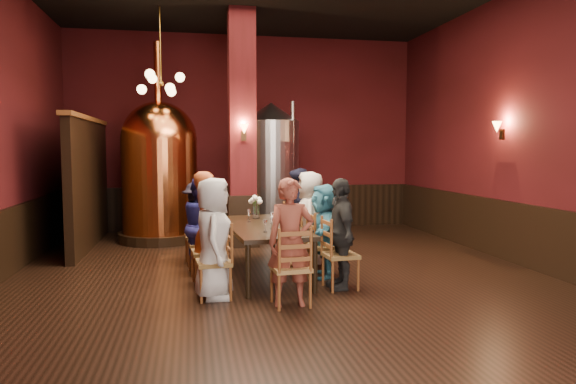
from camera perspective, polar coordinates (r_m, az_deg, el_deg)
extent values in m
plane|color=black|center=(7.43, -0.51, -9.82)|extent=(10.00, 10.00, 0.00)
cube|color=#4E1015|center=(12.15, -4.74, 6.54)|extent=(8.00, 0.02, 4.50)
cube|color=#4E1015|center=(2.47, 21.15, 13.22)|extent=(8.00, 0.02, 4.50)
cube|color=#4E1015|center=(8.84, 26.13, 6.74)|extent=(0.02, 10.00, 4.50)
cube|color=black|center=(8.91, 25.51, -4.56)|extent=(0.08, 9.90, 1.00)
cube|color=black|center=(12.18, -4.66, -1.70)|extent=(7.90, 0.08, 1.00)
cube|color=#4E1015|center=(9.93, -5.13, 6.94)|extent=(0.58, 0.58, 4.50)
cube|color=black|center=(10.48, -21.30, 0.77)|extent=(0.22, 3.50, 2.40)
cube|color=black|center=(7.63, -2.85, -3.92)|extent=(1.19, 2.47, 0.06)
cylinder|color=black|center=(6.52, -4.46, -8.79)|extent=(0.07, 0.07, 0.69)
cylinder|color=black|center=(6.74, 2.99, -8.34)|extent=(0.07, 0.07, 0.69)
cylinder|color=black|center=(8.72, -7.31, -5.35)|extent=(0.07, 0.07, 0.69)
cylinder|color=black|center=(8.89, -1.66, -5.12)|extent=(0.07, 0.07, 0.69)
imported|color=silver|center=(6.51, -8.28, -5.11)|extent=(0.54, 0.78, 1.52)
imported|color=#9D401A|center=(7.16, -8.95, -4.01)|extent=(0.39, 0.58, 1.57)
imported|color=navy|center=(7.82, -9.49, -3.68)|extent=(0.46, 0.76, 1.46)
imported|color=black|center=(8.49, -9.95, -3.37)|extent=(0.56, 0.91, 1.36)
imported|color=black|center=(6.92, 5.87, -4.62)|extent=(0.40, 0.89, 1.49)
imported|color=teal|center=(7.55, 4.02, -4.28)|extent=(0.54, 1.31, 1.37)
imported|color=#B8ABA2|center=(8.16, 2.49, -3.05)|extent=(0.63, 0.83, 1.52)
imported|color=black|center=(8.79, 1.15, -2.39)|extent=(0.41, 0.77, 1.55)
imported|color=brown|center=(6.14, 0.30, -5.60)|extent=(0.57, 0.38, 1.53)
cylinder|color=black|center=(10.90, -13.92, -4.75)|extent=(1.70, 1.70, 0.19)
cylinder|color=#D16730|center=(10.78, -14.03, 0.70)|extent=(1.76, 1.76, 1.89)
sphere|color=#D16730|center=(10.75, -14.13, 5.72)|extent=(1.51, 1.51, 1.51)
cylinder|color=#D16730|center=(10.86, -14.28, 12.70)|extent=(0.15, 0.15, 1.23)
cylinder|color=#B2B2B7|center=(11.11, -1.88, 1.49)|extent=(1.56, 1.56, 2.47)
cone|color=#B2B2B7|center=(11.12, -1.90, 8.88)|extent=(1.19, 1.19, 0.40)
cylinder|color=#B2B2B7|center=(10.78, 0.52, 2.71)|extent=(0.08, 0.08, 2.77)
cylinder|color=white|center=(8.34, -3.57, -2.26)|extent=(0.11, 0.11, 0.20)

